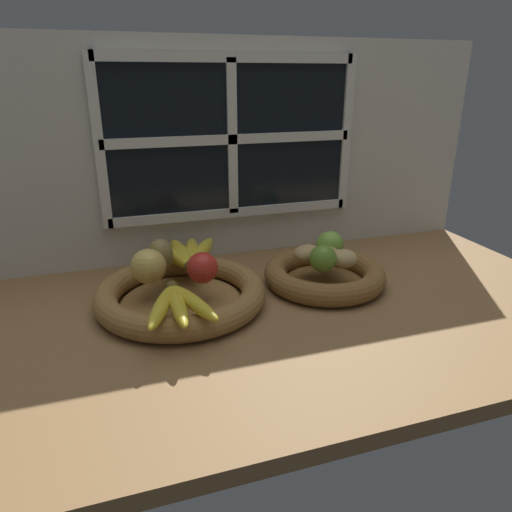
{
  "coord_description": "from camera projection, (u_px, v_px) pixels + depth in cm",
  "views": [
    {
      "loc": [
        -31.44,
        -88.55,
        45.81
      ],
      "look_at": [
        -1.98,
        2.09,
        9.11
      ],
      "focal_mm": 32.85,
      "sensor_mm": 36.0,
      "label": 1
    }
  ],
  "objects": [
    {
      "name": "ground_plane",
      "position": [
        267.0,
        302.0,
        1.05
      ],
      "size": [
        140.0,
        90.0,
        3.0
      ],
      "primitive_type": "cube",
      "color": "olive"
    },
    {
      "name": "back_wall",
      "position": [
        230.0,
        151.0,
        1.21
      ],
      "size": [
        140.0,
        4.6,
        55.0
      ],
      "color": "silver",
      "rests_on": "ground_plane"
    },
    {
      "name": "fruit_bowl_left",
      "position": [
        181.0,
        294.0,
        1.0
      ],
      "size": [
        36.16,
        36.16,
        5.11
      ],
      "color": "olive",
      "rests_on": "ground_plane"
    },
    {
      "name": "fruit_bowl_right",
      "position": [
        324.0,
        275.0,
        1.09
      ],
      "size": [
        28.25,
        28.25,
        5.11
      ],
      "color": "brown",
      "rests_on": "ground_plane"
    },
    {
      "name": "apple_red_right",
      "position": [
        202.0,
        268.0,
        0.98
      ],
      "size": [
        6.61,
        6.61,
        6.61
      ],
      "primitive_type": "sphere",
      "color": "red",
      "rests_on": "fruit_bowl_left"
    },
    {
      "name": "apple_golden_left",
      "position": [
        149.0,
        266.0,
        0.97
      ],
      "size": [
        7.39,
        7.39,
        7.39
      ],
      "primitive_type": "sphere",
      "color": "#DBB756",
      "rests_on": "fruit_bowl_left"
    },
    {
      "name": "pear_brown",
      "position": [
        161.0,
        256.0,
        1.03
      ],
      "size": [
        6.36,
        6.74,
        7.53
      ],
      "primitive_type": "ellipsoid",
      "rotation": [
        0.0,
        0.0,
        4.58
      ],
      "color": "olive",
      "rests_on": "fruit_bowl_left"
    },
    {
      "name": "banana_bunch_front",
      "position": [
        177.0,
        304.0,
        0.86
      ],
      "size": [
        14.13,
        18.33,
        2.79
      ],
      "color": "gold",
      "rests_on": "fruit_bowl_left"
    },
    {
      "name": "banana_bunch_back",
      "position": [
        187.0,
        254.0,
        1.1
      ],
      "size": [
        17.18,
        19.97,
        3.3
      ],
      "color": "gold",
      "rests_on": "fruit_bowl_left"
    },
    {
      "name": "potato_large",
      "position": [
        326.0,
        256.0,
        1.08
      ],
      "size": [
        9.56,
        8.47,
        4.14
      ],
      "primitive_type": "ellipsoid",
      "rotation": [
        0.0,
        0.0,
        0.45
      ],
      "color": "#A38451",
      "rests_on": "fruit_bowl_right"
    },
    {
      "name": "potato_small",
      "position": [
        343.0,
        259.0,
        1.06
      ],
      "size": [
        7.23,
        6.62,
        4.18
      ],
      "primitive_type": "ellipsoid",
      "rotation": [
        0.0,
        0.0,
        6.09
      ],
      "color": "tan",
      "rests_on": "fruit_bowl_right"
    },
    {
      "name": "potato_oblong",
      "position": [
        307.0,
        254.0,
        1.09
      ],
      "size": [
        8.11,
        7.27,
        4.09
      ],
      "primitive_type": "ellipsoid",
      "rotation": [
        0.0,
        0.0,
        0.27
      ],
      "color": "tan",
      "rests_on": "fruit_bowl_right"
    },
    {
      "name": "lime_near",
      "position": [
        323.0,
        258.0,
        1.03
      ],
      "size": [
        6.12,
        6.12,
        6.12
      ],
      "primitive_type": "sphere",
      "color": "olive",
      "rests_on": "fruit_bowl_right"
    },
    {
      "name": "lime_far",
      "position": [
        330.0,
        245.0,
        1.11
      ],
      "size": [
        6.5,
        6.5,
        6.5
      ],
      "primitive_type": "sphere",
      "color": "#7AAD3D",
      "rests_on": "fruit_bowl_right"
    },
    {
      "name": "chili_pepper",
      "position": [
        327.0,
        261.0,
        1.08
      ],
      "size": [
        9.55,
        7.02,
        1.76
      ],
      "primitive_type": "cone",
      "rotation": [
        0.0,
        1.57,
        -0.57
      ],
      "color": "red",
      "rests_on": "fruit_bowl_right"
    }
  ]
}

